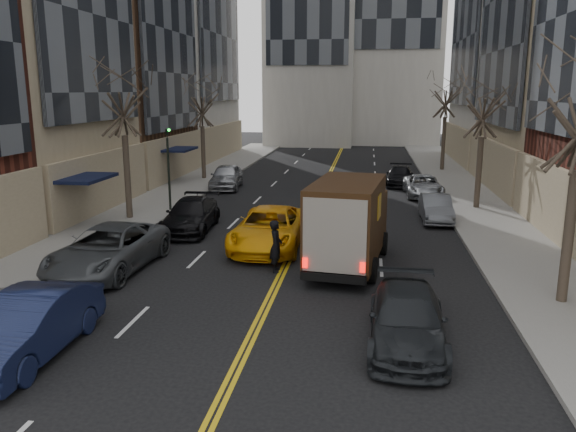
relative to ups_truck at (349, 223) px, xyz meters
name	(u,v)px	position (x,y,z in m)	size (l,w,h in m)	color
sidewalk_left	(173,194)	(-11.27, 13.06, -1.56)	(4.00, 66.00, 0.15)	slate
sidewalk_right	(473,201)	(6.73, 13.06, -1.56)	(4.00, 66.00, 0.15)	slate
tree_lf_mid	(122,85)	(-11.07, 6.06, 4.96)	(3.20, 3.20, 8.91)	#382D23
tree_lf_far	(201,95)	(-11.07, 19.06, 4.39)	(3.20, 3.20, 8.12)	#382D23
tree_rt_mid	(485,94)	(6.53, 11.06, 4.53)	(3.20, 3.20, 8.32)	#382D23
tree_rt_far	(447,85)	(6.53, 26.06, 5.11)	(3.20, 3.20, 9.11)	#382D23
traffic_signal	(168,160)	(-9.67, 8.06, 1.18)	(0.29, 0.26, 4.70)	black
ups_truck	(349,223)	(0.00, 0.00, 0.00)	(2.98, 6.15, 3.24)	black
observer_sedan	(407,319)	(1.72, -6.31, -0.95)	(2.05, 4.75, 1.36)	black
taxi	(269,229)	(-3.29, 2.10, -0.83)	(2.68, 5.81, 1.61)	#EEA10A
pedestrian	(276,246)	(-2.52, -0.95, -0.69)	(0.69, 0.45, 1.88)	black
parked_lf_b	(29,326)	(-7.37, -8.26, -0.85)	(1.65, 4.74, 1.56)	#101735
parked_lf_c	(108,249)	(-8.46, -1.73, -0.83)	(2.67, 5.79, 1.61)	#43474A
parked_lf_d	(191,215)	(-7.37, 4.44, -0.91)	(2.03, 4.99, 1.45)	black
parked_lf_e	(226,177)	(-8.57, 15.77, -0.84)	(1.87, 4.64, 1.58)	#A0A3A7
parked_rt_a	(436,208)	(4.03, 7.98, -0.98)	(1.38, 3.95, 1.30)	#53565C
parked_rt_b	(423,186)	(4.03, 14.74, -0.99)	(2.12, 4.61, 1.28)	#A5A8AD
parked_rt_c	(400,176)	(2.83, 18.74, -0.99)	(1.80, 4.44, 1.29)	black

